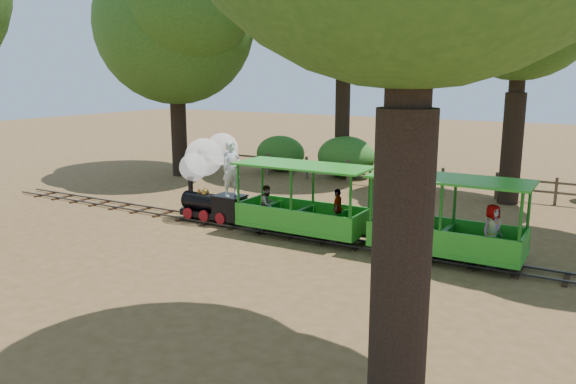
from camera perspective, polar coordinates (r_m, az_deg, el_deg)
The scene contains 10 objects.
ground at distance 16.58m, azimuth -2.28°, elevation -3.98°, with size 90.00×90.00×0.00m, color brown.
track at distance 16.57m, azimuth -2.28°, elevation -3.76°, with size 22.00×1.00×0.10m.
locomotive at distance 17.47m, azimuth -7.96°, elevation 2.15°, with size 2.48×1.17×2.85m.
carriage_front at distance 15.76m, azimuth 1.39°, elevation -1.87°, with size 3.82×1.56×1.99m.
carriage_rear at distance 14.31m, azimuth 15.83°, elevation -3.65°, with size 3.82×1.56×1.99m.
oak_nw at distance 26.12m, azimuth -11.39°, elevation 17.15°, with size 8.69×7.65×10.16m.
fence at distance 23.43m, azimuth 8.34°, elevation 2.02°, with size 18.10×0.10×1.00m.
shrub_west at distance 26.81m, azimuth -0.78°, elevation 3.95°, with size 2.44×1.88×1.69m, color #2D6B1E.
shrub_mid_w at distance 25.21m, azimuth 5.91°, elevation 3.57°, with size 2.67×2.06×1.85m, color #2D6B1E.
shrub_mid_e at distance 24.29m, azimuth 11.50°, elevation 2.68°, with size 2.18×1.68×1.51m, color #2D6B1E.
Camera 1 is at (8.65, -13.41, 4.51)m, focal length 35.00 mm.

